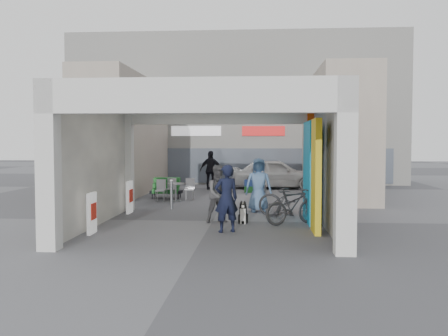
# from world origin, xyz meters

# --- Properties ---
(ground) EXTENTS (90.00, 90.00, 0.00)m
(ground) POSITION_xyz_m (0.00, 0.00, 0.00)
(ground) COLOR #5B5B60
(ground) RESTS_ON ground
(arcade_canopy) EXTENTS (6.40, 6.45, 6.40)m
(arcade_canopy) POSITION_xyz_m (0.54, -0.82, 2.30)
(arcade_canopy) COLOR silver
(arcade_canopy) RESTS_ON ground
(far_building) EXTENTS (18.00, 4.08, 8.00)m
(far_building) POSITION_xyz_m (-0.00, 13.99, 3.99)
(far_building) COLOR white
(far_building) RESTS_ON ground
(plaza_bldg_left) EXTENTS (2.00, 9.00, 5.00)m
(plaza_bldg_left) POSITION_xyz_m (-4.50, 7.50, 2.50)
(plaza_bldg_left) COLOR #AB9E8E
(plaza_bldg_left) RESTS_ON ground
(plaza_bldg_right) EXTENTS (2.00, 9.00, 5.00)m
(plaza_bldg_right) POSITION_xyz_m (4.50, 7.50, 2.50)
(plaza_bldg_right) COLOR #AB9E8E
(plaza_bldg_right) RESTS_ON ground
(bollard_left) EXTENTS (0.09, 0.09, 0.96)m
(bollard_left) POSITION_xyz_m (-1.60, 2.39, 0.48)
(bollard_left) COLOR gray
(bollard_left) RESTS_ON ground
(bollard_center) EXTENTS (0.09, 0.09, 0.83)m
(bollard_center) POSITION_xyz_m (-0.07, 2.25, 0.41)
(bollard_center) COLOR gray
(bollard_center) RESTS_ON ground
(bollard_right) EXTENTS (0.09, 0.09, 0.84)m
(bollard_right) POSITION_xyz_m (1.49, 2.60, 0.42)
(bollard_right) COLOR gray
(bollard_right) RESTS_ON ground
(advert_board_near) EXTENTS (0.11, 0.55, 1.00)m
(advert_board_near) POSITION_xyz_m (-2.75, -2.13, 0.51)
(advert_board_near) COLOR white
(advert_board_near) RESTS_ON ground
(advert_board_far) EXTENTS (0.10, 0.55, 1.00)m
(advert_board_far) POSITION_xyz_m (-2.75, 1.39, 0.51)
(advert_board_far) COLOR white
(advert_board_far) RESTS_ON ground
(cafe_set) EXTENTS (1.36, 1.10, 0.82)m
(cafe_set) POSITION_xyz_m (-1.94, 4.85, 0.29)
(cafe_set) COLOR #A9A8AE
(cafe_set) RESTS_ON ground
(produce_stand) EXTENTS (1.23, 0.67, 0.81)m
(produce_stand) POSITION_xyz_m (-2.37, 5.53, 0.32)
(produce_stand) COLOR black
(produce_stand) RESTS_ON ground
(crate_stack) EXTENTS (0.51, 0.43, 0.56)m
(crate_stack) POSITION_xyz_m (0.90, 8.06, 0.28)
(crate_stack) COLOR #1A5B1A
(crate_stack) RESTS_ON ground
(border_collie) EXTENTS (0.24, 0.46, 0.64)m
(border_collie) POSITION_xyz_m (0.87, -0.34, 0.25)
(border_collie) COLOR black
(border_collie) RESTS_ON ground
(man_with_dog) EXTENTS (0.72, 0.61, 1.68)m
(man_with_dog) POSITION_xyz_m (0.50, -1.70, 0.84)
(man_with_dog) COLOR black
(man_with_dog) RESTS_ON ground
(man_back_turned) EXTENTS (0.95, 0.86, 1.59)m
(man_back_turned) POSITION_xyz_m (0.21, -0.25, 0.79)
(man_back_turned) COLOR #444447
(man_back_turned) RESTS_ON ground
(man_elderly) EXTENTS (0.88, 0.61, 1.72)m
(man_elderly) POSITION_xyz_m (1.28, 1.98, 0.86)
(man_elderly) COLOR #5578A6
(man_elderly) RESTS_ON ground
(man_crates) EXTENTS (1.11, 0.57, 1.82)m
(man_crates) POSITION_xyz_m (-0.96, 9.29, 0.91)
(man_crates) COLOR black
(man_crates) RESTS_ON ground
(bicycle_front) EXTENTS (2.13, 1.03, 1.07)m
(bicycle_front) POSITION_xyz_m (2.30, 0.88, 0.54)
(bicycle_front) COLOR black
(bicycle_front) RESTS_ON ground
(bicycle_rear) EXTENTS (1.69, 1.23, 1.00)m
(bicycle_rear) POSITION_xyz_m (2.21, -0.41, 0.50)
(bicycle_rear) COLOR black
(bicycle_rear) RESTS_ON ground
(white_van) EXTENTS (4.18, 1.69, 1.42)m
(white_van) POSITION_xyz_m (2.08, 10.02, 0.71)
(white_van) COLOR white
(white_van) RESTS_ON ground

